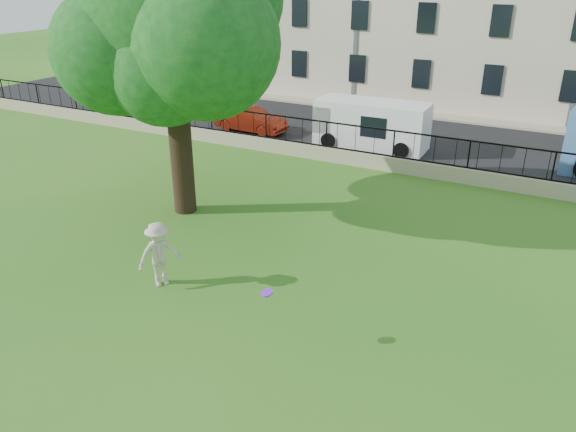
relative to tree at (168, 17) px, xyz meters
The scene contains 10 objects.
ground 9.44m from the tree, 42.65° to the right, with size 120.00×120.00×0.00m, color #2C731B.
retaining_wall 10.77m from the tree, 54.80° to the left, with size 50.00×0.40×0.60m, color tan.
iron_railing 10.31m from the tree, 54.80° to the left, with size 50.00×0.05×1.13m.
street 14.49m from the tree, 66.81° to the left, with size 60.00×9.00×0.01m, color black.
sidewalk 19.00m from the tree, 73.37° to the left, with size 60.00×1.40×0.12m, color tan.
tree is the anchor object (origin of this frame).
man 7.47m from the tree, 58.86° to the right, with size 1.16×0.66×1.79m, color beige.
frisbee 9.73m from the tree, 39.60° to the right, with size 0.27×0.27×0.03m, color #7C27DF.
red_sedan 11.68m from the tree, 108.12° to the left, with size 1.32×3.79×1.25m, color maroon.
white_van 11.79m from the tree, 72.52° to the left, with size 5.11×1.99×2.15m, color white.
Camera 1 is at (6.53, -9.47, 7.75)m, focal length 35.00 mm.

